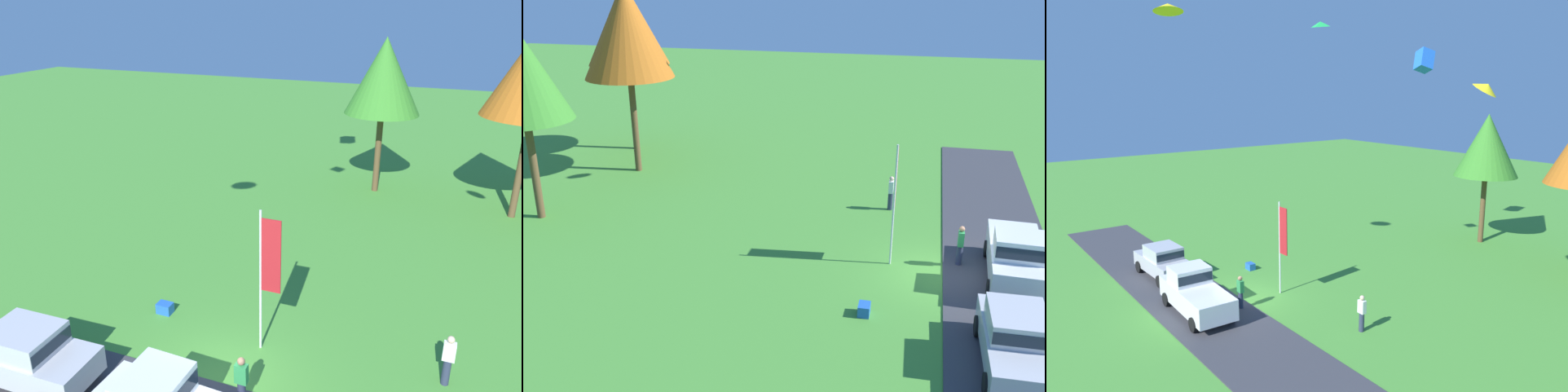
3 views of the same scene
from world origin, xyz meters
The scene contains 10 objects.
ground_plane centered at (0.00, 0.00, 0.00)m, with size 120.00×120.00×0.00m, color #478E33.
pavement_strip centered at (0.00, -2.24, 0.03)m, with size 36.00×4.40×0.06m, color #38383D.
car_sedan_near_entrance centered at (-5.37, -2.01, 1.04)m, with size 4.45×2.06×1.84m.
car_pickup_far_end centered at (0.14, -2.62, 1.11)m, with size 5.07×2.19×2.14m.
person_beside_suv centered at (1.07, -0.64, 0.88)m, with size 0.36×0.24×1.71m.
person_watching_sky centered at (6.41, 2.48, 0.88)m, with size 0.36×0.24×1.71m.
tree_far_left centered at (9.09, 17.20, 7.81)m, with size 4.87×4.87×10.28m.
tree_far_right centered at (13.17, 19.31, 7.87)m, with size 4.91×4.91×10.36m.
flag_banner centered at (0.82, 2.03, 3.16)m, with size 0.71×0.08×4.99m.
cooler_box centered at (-3.46, 2.61, 0.20)m, with size 0.56×0.40×0.40m, color blue.
Camera 2 is at (-21.75, 1.04, 11.37)m, focal length 42.00 mm.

